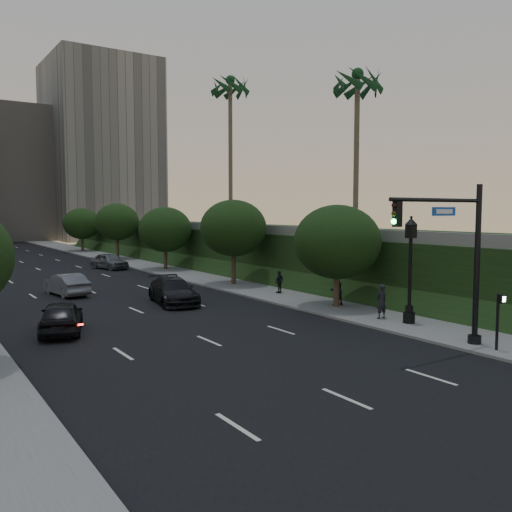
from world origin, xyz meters
TOP-DOWN VIEW (x-y plane):
  - ground at (0.00, 0.00)m, footprint 160.00×160.00m
  - road_surface at (0.00, 30.00)m, footprint 16.00×140.00m
  - sidewalk_right at (10.25, 30.00)m, footprint 4.50×140.00m
  - embankment at (22.00, 28.00)m, footprint 18.00×90.00m
  - parapet_wall at (13.50, 28.00)m, footprint 0.35×90.00m
  - office_block_mid at (6.00, 102.00)m, footprint 22.00×18.00m
  - office_block_right at (24.00, 96.00)m, footprint 20.00×22.00m
  - tree_right_a at (10.30, 8.00)m, footprint 5.20×5.20m
  - tree_right_b at (10.30, 20.00)m, footprint 5.20×5.20m
  - tree_right_c at (10.30, 33.00)m, footprint 5.20×5.20m
  - tree_right_d at (10.30, 47.00)m, footprint 5.20×5.20m
  - tree_right_e at (10.30, 62.00)m, footprint 5.20×5.20m
  - palm_mid at (17.50, 14.00)m, footprint 3.20×3.20m
  - palm_far at (16.00, 30.00)m, footprint 3.20×3.20m
  - traffic_signal_mast at (8.08, -2.16)m, footprint 5.68×0.56m
  - street_lamp at (10.15, 2.31)m, footprint 0.64×0.64m
  - pedestrian_signal at (8.94, -3.40)m, footprint 0.30×0.33m
  - sedan_near_left at (-5.13, 10.36)m, footprint 3.22×5.03m
  - sedan_mid_left at (-1.94, 22.16)m, footprint 2.22×4.86m
  - sedan_near_right at (2.84, 14.98)m, footprint 3.19×5.92m
  - sedan_far_right at (6.04, 37.18)m, footprint 3.01×5.08m
  - pedestrian_a at (9.80, 3.90)m, footprint 0.71×0.50m
  - pedestrian_b at (10.50, 8.25)m, footprint 0.92×0.73m
  - pedestrian_c at (10.53, 14.17)m, footprint 0.98×0.65m

SIDE VIEW (x-z plane):
  - ground at x=0.00m, z-range 0.00..0.00m
  - road_surface at x=0.00m, z-range 0.00..0.02m
  - sidewalk_right at x=10.25m, z-range 0.00..0.15m
  - sedan_mid_left at x=-1.94m, z-range 0.00..1.55m
  - sedan_near_left at x=-5.13m, z-range 0.00..1.59m
  - sedan_far_right at x=6.04m, z-range 0.00..1.62m
  - sedan_near_right at x=2.84m, z-range 0.00..1.63m
  - pedestrian_c at x=10.53m, z-range 0.15..1.71m
  - pedestrian_a at x=9.80m, z-range 0.15..1.99m
  - pedestrian_b at x=10.50m, z-range 0.15..2.00m
  - pedestrian_signal at x=8.94m, z-range 0.32..2.82m
  - embankment at x=22.00m, z-range 0.00..4.00m
  - street_lamp at x=10.15m, z-range -0.18..5.44m
  - traffic_signal_mast at x=8.08m, z-range 0.17..7.17m
  - tree_right_a at x=10.30m, z-range 0.90..7.14m
  - tree_right_c at x=10.30m, z-range 0.90..7.14m
  - tree_right_e at x=10.30m, z-range 0.90..7.14m
  - parapet_wall at x=13.50m, z-range 4.00..4.70m
  - tree_right_b at x=10.30m, z-range 1.15..7.88m
  - tree_right_d at x=10.30m, z-range 1.15..7.88m
  - office_block_mid at x=6.00m, z-range 0.00..26.00m
  - palm_mid at x=17.50m, z-range 8.82..21.82m
  - palm_far at x=16.00m, z-range 9.89..25.39m
  - office_block_right at x=24.00m, z-range 0.00..36.00m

